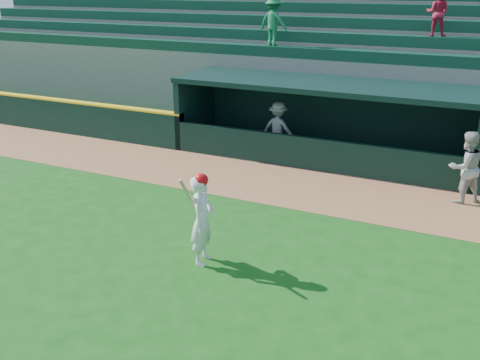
# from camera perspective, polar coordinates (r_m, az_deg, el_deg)

# --- Properties ---
(ground) EXTENTS (120.00, 120.00, 0.00)m
(ground) POSITION_cam_1_polar(r_m,az_deg,el_deg) (10.92, -3.66, -9.08)
(ground) COLOR #154D13
(ground) RESTS_ON ground
(warning_track) EXTENTS (40.00, 3.00, 0.01)m
(warning_track) POSITION_cam_1_polar(r_m,az_deg,el_deg) (14.97, 5.43, -0.66)
(warning_track) COLOR #97613C
(warning_track) RESTS_ON ground
(field_wall_left) EXTENTS (15.50, 0.30, 1.20)m
(field_wall_left) POSITION_cam_1_polar(r_m,az_deg,el_deg) (23.01, -23.03, 6.86)
(field_wall_left) COLOR black
(field_wall_left) RESTS_ON ground
(wall_stripe_left) EXTENTS (15.50, 0.32, 0.06)m
(wall_stripe_left) POSITION_cam_1_polar(r_m,az_deg,el_deg) (22.88, -23.24, 8.39)
(wall_stripe_left) COLOR yellow
(wall_stripe_left) RESTS_ON field_wall_left
(dugout_player_front) EXTENTS (1.16, 1.12, 1.87)m
(dugout_player_front) POSITION_cam_1_polar(r_m,az_deg,el_deg) (14.73, 22.91, 1.26)
(dugout_player_front) COLOR #A4A49F
(dugout_player_front) RESTS_ON ground
(dugout_player_inside) EXTENTS (1.19, 0.76, 1.74)m
(dugout_player_inside) POSITION_cam_1_polar(r_m,az_deg,el_deg) (17.50, 4.10, 5.50)
(dugout_player_inside) COLOR #9F9F9A
(dugout_player_inside) RESTS_ON ground
(dugout) EXTENTS (9.40, 2.80, 2.46)m
(dugout) POSITION_cam_1_polar(r_m,az_deg,el_deg) (17.40, 9.16, 6.85)
(dugout) COLOR slate
(dugout) RESTS_ON ground
(stands) EXTENTS (34.50, 6.32, 7.58)m
(stands) POSITION_cam_1_polar(r_m,az_deg,el_deg) (21.56, 12.91, 12.03)
(stands) COLOR slate
(stands) RESTS_ON ground
(batter_at_plate) EXTENTS (0.54, 0.85, 1.93)m
(batter_at_plate) POSITION_cam_1_polar(r_m,az_deg,el_deg) (10.63, -4.04, -4.16)
(batter_at_plate) COLOR white
(batter_at_plate) RESTS_ON ground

